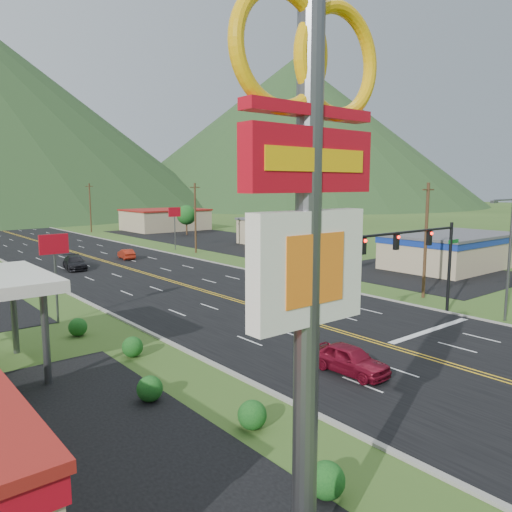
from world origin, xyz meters
TOP-DOWN VIEW (x-y plane):
  - curb_west at (-10.15, 0.00)m, footprint 0.30×460.00m
  - pylon_sign at (-17.00, 2.00)m, footprint 4.32×0.60m
  - traffic_signal at (6.48, 14.00)m, footprint 13.10×0.43m
  - streetlight_east at (11.18, 10.00)m, footprint 3.28×0.25m
  - building_east_near at (30.00, 25.00)m, footprint 15.40×10.40m
  - building_east_mid at (32.00, 55.00)m, footprint 14.40×11.40m
  - building_east_far at (28.00, 90.00)m, footprint 16.40×12.40m
  - pole_sign_west_a at (-14.00, 30.00)m, footprint 2.00×0.18m
  - pole_sign_east_a at (13.00, 28.00)m, footprint 2.00×0.18m
  - pole_sign_east_b at (13.00, 60.00)m, footprint 2.00×0.18m
  - tree_east_a at (22.00, 40.00)m, footprint 3.84×3.84m
  - tree_east_b at (26.00, 78.00)m, footprint 3.84×3.84m
  - utility_pole_a at (13.50, 18.00)m, footprint 1.60×0.28m
  - utility_pole_b at (13.50, 55.00)m, footprint 1.60×0.28m
  - utility_pole_c at (13.50, 95.00)m, footprint 1.60×0.28m
  - utility_pole_d at (13.50, 135.00)m, footprint 1.60×0.28m
  - mountain_ne at (147.84, 176.19)m, footprint 180.00×180.00m
  - car_red_near at (-5.30, 10.42)m, footprint 1.95×4.49m
  - car_dark_mid at (-5.09, 51.86)m, footprint 3.01×5.55m
  - car_red_far at (3.05, 55.61)m, footprint 1.96×4.11m

SIDE VIEW (x-z plane):
  - curb_west at x=-10.15m, z-range -0.07..0.07m
  - car_red_far at x=3.05m, z-range 0.00..1.30m
  - car_red_near at x=-5.30m, z-range 0.00..1.51m
  - car_dark_mid at x=-5.09m, z-range 0.00..1.53m
  - building_east_mid at x=32.00m, z-range 0.01..4.31m
  - building_east_far at x=28.00m, z-range 0.01..4.51m
  - building_east_near at x=30.00m, z-range 0.22..4.32m
  - tree_east_a at x=22.00m, z-range 0.98..6.80m
  - tree_east_b at x=26.00m, z-range 0.98..6.80m
  - pole_sign_west_a at x=-14.00m, z-range 1.85..8.25m
  - pole_sign_east_a at x=13.00m, z-range 1.85..8.25m
  - pole_sign_east_b at x=13.00m, z-range 1.85..8.25m
  - utility_pole_a at x=13.50m, z-range 0.13..10.13m
  - utility_pole_b at x=13.50m, z-range 0.13..10.13m
  - utility_pole_c at x=13.50m, z-range 0.13..10.13m
  - utility_pole_d at x=13.50m, z-range 0.13..10.13m
  - streetlight_east at x=11.18m, z-range 0.68..9.68m
  - traffic_signal at x=6.48m, z-range 1.83..8.83m
  - pylon_sign at x=-17.00m, z-range 2.30..16.30m
  - mountain_ne at x=147.84m, z-range 0.00..70.00m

